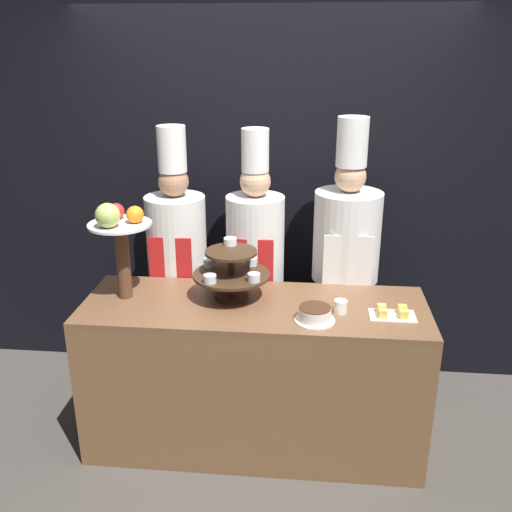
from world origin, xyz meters
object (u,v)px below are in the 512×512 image
at_px(chef_center_right, 345,259).
at_px(cake_round, 315,314).
at_px(cup_white, 340,307).
at_px(chef_left, 177,258).
at_px(cake_square_tray, 393,313).
at_px(fruit_pedestal, 119,232).
at_px(tiered_stand, 231,270).
at_px(chef_center_left, 255,261).

bearing_deg(chef_center_right, cake_round, -105.32).
xyz_separation_m(cup_white, chef_left, (-1.03, 0.59, 0.02)).
height_order(cake_round, cake_square_tray, cake_round).
height_order(fruit_pedestal, cake_round, fruit_pedestal).
distance_m(fruit_pedestal, cake_round, 1.16).
relative_size(tiered_stand, chef_center_left, 0.24).
relative_size(tiered_stand, cup_white, 6.01).
bearing_deg(tiered_stand, cake_square_tray, -9.77).
xyz_separation_m(cake_round, cake_square_tray, (0.41, 0.09, -0.02)).
relative_size(cup_white, cake_square_tray, 0.30).
bearing_deg(chef_center_left, cake_square_tray, -37.13).
relative_size(cake_round, cake_square_tray, 0.88).
xyz_separation_m(cake_round, chef_center_right, (0.19, 0.70, 0.05)).
distance_m(cake_square_tray, chef_center_left, 1.00).
bearing_deg(cake_round, tiered_stand, 152.34).
distance_m(cup_white, chef_center_left, 0.78).
xyz_separation_m(tiered_stand, chef_center_left, (0.09, 0.45, -0.11)).
relative_size(cup_white, chef_center_left, 0.04).
distance_m(chef_left, chef_center_left, 0.51).
xyz_separation_m(cup_white, chef_center_left, (-0.52, 0.59, 0.02)).
bearing_deg(chef_left, cake_round, -38.05).
distance_m(cake_round, chef_center_left, 0.79).
distance_m(tiered_stand, cake_square_tray, 0.91).
distance_m(cake_round, chef_left, 1.13).
bearing_deg(tiered_stand, fruit_pedestal, -174.17).
height_order(fruit_pedestal, chef_center_right, chef_center_right).
bearing_deg(cake_round, cake_square_tray, 12.95).
xyz_separation_m(chef_left, chef_center_left, (0.51, -0.00, 0.00)).
xyz_separation_m(tiered_stand, chef_center_right, (0.66, 0.45, -0.08)).
bearing_deg(chef_center_left, fruit_pedestal, -143.92).
height_order(chef_left, chef_center_right, chef_center_right).
bearing_deg(cake_round, cup_white, 38.68).
height_order(cup_white, chef_center_left, chef_center_left).
distance_m(cup_white, cake_square_tray, 0.28).
height_order(tiered_stand, chef_left, chef_left).
bearing_deg(chef_center_left, chef_left, 180.00).
bearing_deg(fruit_pedestal, cake_square_tray, -3.45).
height_order(tiered_stand, chef_center_right, chef_center_right).
xyz_separation_m(fruit_pedestal, cup_white, (1.22, -0.07, -0.36)).
bearing_deg(chef_center_right, cup_white, -95.18).
bearing_deg(chef_center_right, tiered_stand, -145.90).
bearing_deg(cup_white, cake_round, -141.32).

